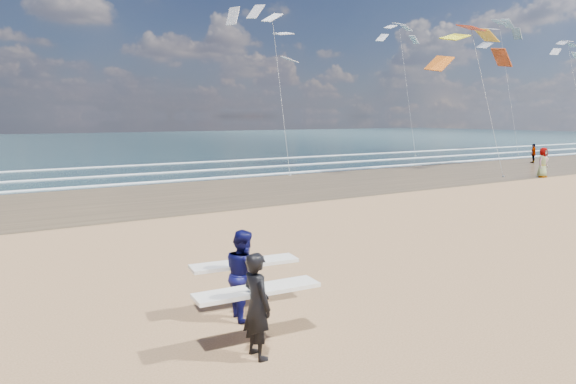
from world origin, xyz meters
TOP-DOWN VIEW (x-y plane):
  - wet_sand_strip at (20.00, 18.00)m, footprint 220.00×12.00m
  - ocean at (20.00, 72.00)m, footprint 220.00×100.00m
  - foam_breakers at (20.00, 28.10)m, footprint 220.00×11.70m
  - surfer_near at (-1.04, -0.17)m, footprint 2.23×1.03m
  - surfer_far at (-0.47, 1.44)m, footprint 2.25×1.23m
  - beachgoer_0 at (26.66, 12.20)m, footprint 1.01×0.73m
  - beachgoer_1 at (35.86, 18.79)m, footprint 1.03×0.68m
  - kite_0 at (25.33, 16.44)m, footprint 7.89×4.97m
  - kite_1 at (13.86, 24.19)m, footprint 6.18×4.78m
  - kite_2 at (43.95, 27.74)m, footprint 6.68×4.83m
  - kite_4 at (57.01, 27.55)m, footprint 5.31×4.68m
  - kite_5 at (33.22, 31.54)m, footprint 5.33×4.69m

SIDE VIEW (x-z plane):
  - wet_sand_strip at x=20.00m, z-range 0.00..0.01m
  - ocean at x=20.00m, z-range 0.00..0.02m
  - foam_breakers at x=20.00m, z-range 0.02..0.08m
  - beachgoer_1 at x=35.86m, z-range 0.00..1.63m
  - surfer_far at x=-0.47m, z-range 0.01..1.77m
  - surfer_near at x=-1.04m, z-range 0.02..1.79m
  - beachgoer_0 at x=26.66m, z-range 0.00..1.94m
  - kite_1 at x=13.86m, z-range 0.76..12.89m
  - kite_0 at x=25.33m, z-range 1.40..12.99m
  - kite_4 at x=57.01m, z-range 0.46..14.45m
  - kite_5 at x=33.22m, z-range 0.47..14.91m
  - kite_2 at x=43.95m, z-range 1.08..16.34m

